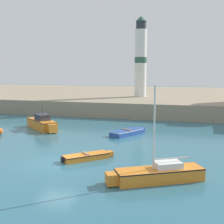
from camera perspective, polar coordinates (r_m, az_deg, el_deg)
ground_plane at (r=21.64m, az=-10.05°, el=-9.28°), size 200.00×200.00×0.00m
quay_seawall at (r=59.17m, az=6.87°, el=2.63°), size 120.00×40.00×2.00m
sailboat_orange_0 at (r=18.21m, az=8.44°, el=-11.04°), size 5.44×3.71×5.47m
dinghy_blue_1 at (r=30.39m, az=2.89°, el=-3.66°), size 2.95×4.11×0.57m
dinghy_orange_4 at (r=22.27m, az=-4.59°, el=-8.08°), size 3.23×3.17×0.48m
motorboat_orange_5 at (r=33.95m, az=-12.64°, el=-2.02°), size 5.05×4.56×2.51m
mooring_buoy at (r=32.37m, az=-19.84°, el=-3.33°), size 0.63×0.63×0.63m
lighthouse at (r=49.58m, az=5.26°, el=9.77°), size 1.88×1.88×12.42m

